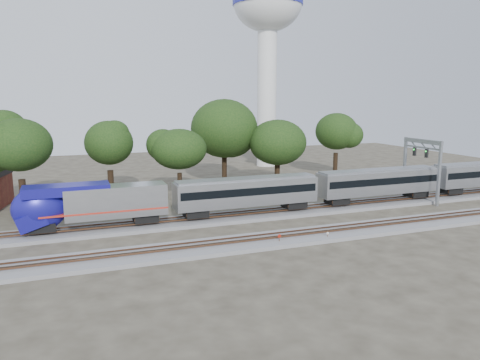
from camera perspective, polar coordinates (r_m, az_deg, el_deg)
name	(u,v)px	position (r m, az deg, el deg)	size (l,w,h in m)	color
ground	(219,236)	(50.13, -2.57, -6.79)	(160.00, 160.00, 0.00)	#383328
track_far	(203,220)	(55.59, -4.52, -4.89)	(160.00, 5.00, 0.73)	slate
track_near	(232,245)	(46.46, -1.01, -7.89)	(160.00, 5.00, 0.73)	slate
train	(435,177)	(72.37, 22.67, 0.33)	(111.75, 3.19, 4.71)	#B5B8BC
switch_stand_red	(279,238)	(46.93, 4.81, -7.08)	(0.35, 0.12, 1.12)	#512D19
switch_stand_white	(328,235)	(49.17, 10.63, -6.60)	(0.28, 0.09, 0.89)	#512D19
switch_lever	(289,245)	(46.87, 5.97, -7.85)	(0.50, 0.30, 0.30)	#512D19
water_tower	(268,23)	(101.03, 3.38, 18.53)	(14.35, 14.35, 39.74)	silver
signal_gantry	(422,156)	(70.17, 21.28, 2.73)	(0.61, 7.22, 8.78)	gray
tree_2	(19,145)	(61.25, -25.34, 3.87)	(9.11, 9.11, 12.84)	black
tree_3	(109,143)	(67.21, -15.69, 4.37)	(8.45, 8.45, 11.91)	black
tree_4	(179,149)	(66.20, -7.45, 3.73)	(7.46, 7.46, 10.52)	black
tree_5	(224,129)	(75.52, -1.94, 6.29)	(9.73, 9.73, 13.72)	black
tree_6	(278,143)	(73.38, 4.61, 4.58)	(7.70, 7.70, 10.85)	black
tree_7	(336,131)	(86.28, 11.68, 5.82)	(8.60, 8.60, 12.13)	black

